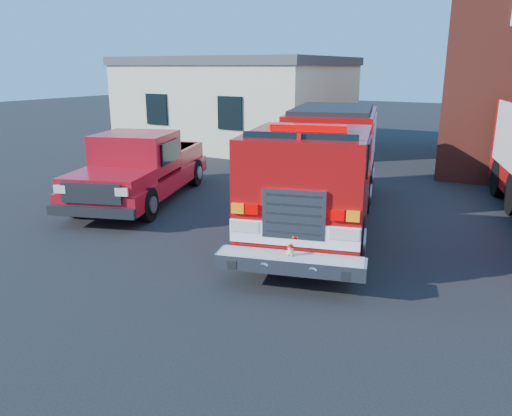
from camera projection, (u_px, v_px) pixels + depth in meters
The scene contains 4 objects.
ground at pixel (283, 252), 10.85m from camera, with size 100.00×100.00×0.00m, color black.
side_building at pixel (239, 101), 25.39m from camera, with size 10.20×8.20×4.35m.
fire_engine at pixel (323, 166), 12.79m from camera, with size 4.80×9.41×2.79m.
pickup_truck at pixel (141, 168), 14.89m from camera, with size 4.16×6.67×2.06m.
Camera 1 is at (4.48, -9.15, 3.89)m, focal length 35.00 mm.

